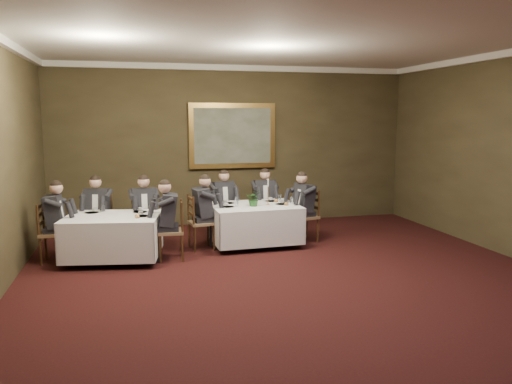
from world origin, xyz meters
name	(u,v)px	position (x,y,z in m)	size (l,w,h in m)	color
ground	(311,299)	(0.00, 0.00, 0.00)	(10.00, 10.00, 0.00)	black
ceiling	(316,25)	(0.00, 0.00, 3.50)	(8.00, 10.00, 0.10)	silver
back_wall	(235,146)	(0.00, 5.00, 1.75)	(8.00, 0.10, 3.50)	#352D1A
crown_molding	(316,30)	(0.00, 0.00, 3.44)	(8.00, 10.00, 0.12)	white
table_main	(255,222)	(-0.06, 2.90, 0.45)	(1.65, 1.28, 0.67)	black
table_second	(113,234)	(-2.60, 2.47, 0.45)	(1.71, 1.42, 0.67)	black
chair_main_backleft	(223,223)	(-0.52, 3.71, 0.28)	(0.52, 0.50, 1.00)	olive
diner_main_backleft	(223,212)	(-0.52, 3.70, 0.51)	(0.49, 0.55, 1.35)	black
chair_main_backright	(264,220)	(0.34, 3.74, 0.28)	(0.44, 0.42, 1.00)	olive
diner_main_backright	(264,209)	(0.34, 3.73, 0.51)	(0.42, 0.48, 1.35)	black
chair_main_endleft	(201,234)	(-1.08, 2.87, 0.28)	(0.48, 0.49, 1.00)	olive
diner_main_endleft	(201,221)	(-1.07, 2.87, 0.51)	(0.53, 0.46, 1.35)	black
chair_main_endright	(305,227)	(0.95, 2.94, 0.28)	(0.52, 0.54, 1.00)	olive
diner_main_endright	(305,215)	(0.94, 2.94, 0.51)	(0.57, 0.51, 1.35)	black
chair_sec_backleft	(99,234)	(-2.87, 3.32, 0.28)	(0.53, 0.52, 1.00)	olive
diner_sec_backleft	(99,221)	(-2.87, 3.31, 0.51)	(0.51, 0.56, 1.35)	black
chair_sec_backright	(145,233)	(-2.07, 3.18, 0.28)	(0.47, 0.45, 1.00)	olive
diner_sec_backright	(145,221)	(-2.06, 3.17, 0.51)	(0.44, 0.50, 1.35)	black
chair_sec_endright	(172,243)	(-1.65, 2.31, 0.28)	(0.45, 0.47, 1.00)	olive
diner_sec_endright	(171,230)	(-1.66, 2.31, 0.51)	(0.51, 0.44, 1.35)	black
chair_sec_endleft	(54,245)	(-3.55, 2.64, 0.28)	(0.44, 0.46, 1.00)	olive
diner_sec_endleft	(54,232)	(-3.54, 2.64, 0.51)	(0.50, 0.44, 1.35)	black
centerpiece	(254,198)	(-0.10, 2.79, 0.92)	(0.27, 0.24, 0.31)	#2D5926
candlestick	(268,195)	(0.19, 2.86, 0.95)	(0.07, 0.07, 0.51)	#C8893D
place_setting_table_main	(230,201)	(-0.45, 3.25, 0.80)	(0.33, 0.31, 0.14)	white
place_setting_table_second	(95,210)	(-2.90, 2.89, 0.80)	(0.33, 0.31, 0.14)	white
painting	(233,136)	(-0.06, 4.94, 1.97)	(1.94, 0.09, 1.43)	#E9BA55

